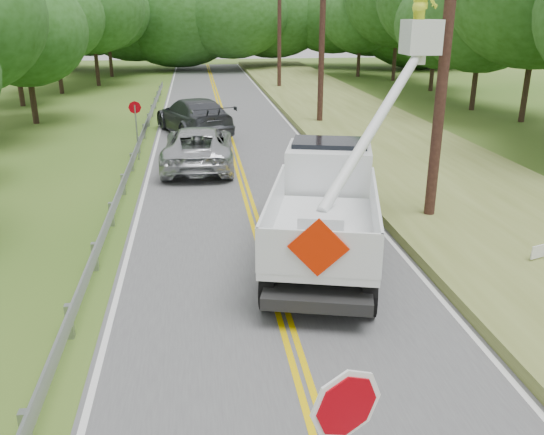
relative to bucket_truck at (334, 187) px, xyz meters
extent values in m
cube|color=#4D4E50|center=(-1.86, 6.11, -1.55)|extent=(7.20, 96.00, 0.02)
cube|color=#E6BB04|center=(-1.96, 6.11, -1.53)|extent=(0.12, 96.00, 0.00)
cube|color=#E6BB04|center=(-1.76, 6.11, -1.53)|extent=(0.12, 96.00, 0.00)
cube|color=silver|center=(-5.31, 6.11, -1.53)|extent=(0.12, 96.00, 0.00)
cube|color=silver|center=(1.59, 6.11, -1.53)|extent=(0.12, 96.00, 0.00)
cube|color=#919498|center=(-5.96, -6.89, -1.21)|extent=(0.12, 0.14, 0.70)
cube|color=#919498|center=(-5.96, -3.89, -1.21)|extent=(0.12, 0.14, 0.70)
cube|color=#919498|center=(-5.96, -0.89, -1.21)|extent=(0.12, 0.14, 0.70)
cube|color=#919498|center=(-5.96, 2.11, -1.21)|extent=(0.12, 0.14, 0.70)
cube|color=#919498|center=(-5.96, 5.11, -1.21)|extent=(0.12, 0.14, 0.70)
cube|color=#919498|center=(-5.96, 8.11, -1.21)|extent=(0.12, 0.14, 0.70)
cube|color=#919498|center=(-5.96, 11.11, -1.21)|extent=(0.12, 0.14, 0.70)
cube|color=#919498|center=(-5.96, 14.11, -1.21)|extent=(0.12, 0.14, 0.70)
cube|color=#919498|center=(-5.96, 17.11, -1.21)|extent=(0.12, 0.14, 0.70)
cube|color=#919498|center=(-5.96, 20.11, -1.21)|extent=(0.12, 0.14, 0.70)
cube|color=#919498|center=(-5.96, 23.11, -1.21)|extent=(0.12, 0.14, 0.70)
cube|color=#919498|center=(-5.96, 26.11, -1.21)|extent=(0.12, 0.14, 0.70)
cube|color=#919498|center=(-5.96, 29.11, -1.21)|extent=(0.12, 0.14, 0.70)
cube|color=#919498|center=(-5.86, 7.11, -0.96)|extent=(0.05, 48.00, 0.34)
cylinder|color=black|center=(3.14, 1.11, 3.44)|extent=(0.30, 0.30, 10.00)
cylinder|color=black|center=(3.14, 16.11, 3.44)|extent=(0.30, 0.30, 10.00)
cylinder|color=black|center=(3.14, 31.11, 3.44)|extent=(0.30, 0.30, 10.00)
cube|color=#5E662D|center=(5.24, 6.11, -1.41)|extent=(7.00, 96.00, 0.30)
cylinder|color=#332319|center=(-12.16, 18.89, -0.14)|extent=(0.32, 0.32, 2.84)
ellipsoid|color=#1F4713|center=(-12.16, 18.89, 3.34)|extent=(6.63, 6.63, 5.84)
cylinder|color=#332319|center=(-14.56, 25.31, -0.29)|extent=(0.32, 0.32, 2.53)
ellipsoid|color=#1F4713|center=(-14.56, 25.31, 2.81)|extent=(5.91, 5.91, 5.20)
cylinder|color=#332319|center=(-13.30, 31.15, 0.03)|extent=(0.32, 0.32, 3.16)
ellipsoid|color=#1F4713|center=(-13.30, 31.15, 3.89)|extent=(7.38, 7.38, 6.50)
cylinder|color=#332319|center=(-11.29, 35.63, 0.26)|extent=(0.32, 0.32, 3.63)
ellipsoid|color=#1F4713|center=(-11.29, 35.63, 4.69)|extent=(8.47, 8.47, 7.45)
cylinder|color=#332319|center=(-11.11, 42.62, 0.14)|extent=(0.32, 0.32, 3.39)
ellipsoid|color=#1F4713|center=(-11.11, 42.62, 4.28)|extent=(7.90, 7.90, 6.95)
cylinder|color=#332319|center=(14.55, 15.77, 0.48)|extent=(0.32, 0.32, 4.07)
cylinder|color=#332319|center=(13.66, 19.94, 0.06)|extent=(0.32, 0.32, 3.24)
ellipsoid|color=#1F4713|center=(13.66, 19.94, 4.02)|extent=(7.55, 7.55, 6.64)
cylinder|color=#332319|center=(13.42, 24.46, -0.10)|extent=(0.32, 0.32, 2.92)
ellipsoid|color=#1F4713|center=(13.42, 24.46, 3.47)|extent=(6.81, 6.81, 5.99)
cylinder|color=#332319|center=(14.67, 28.89, 0.42)|extent=(0.32, 0.32, 3.95)
cylinder|color=#332319|center=(14.07, 35.88, 0.44)|extent=(0.32, 0.32, 3.99)
cylinder|color=#332319|center=(11.87, 39.48, -0.03)|extent=(0.32, 0.32, 3.05)
ellipsoid|color=#1F4713|center=(11.87, 39.48, 3.70)|extent=(7.12, 7.12, 6.27)
ellipsoid|color=#1F4713|center=(-18.89, 50.05, 3.94)|extent=(13.74, 10.31, 10.31)
ellipsoid|color=#1F4713|center=(-14.00, 49.39, 3.94)|extent=(10.96, 8.22, 8.22)
ellipsoid|color=#1F4713|center=(-9.18, 48.52, 3.94)|extent=(12.31, 9.23, 9.23)
ellipsoid|color=#1F4713|center=(-4.84, 48.25, 3.94)|extent=(13.99, 10.49, 10.49)
ellipsoid|color=#1F4713|center=(0.61, 46.51, 3.94)|extent=(11.52, 8.64, 8.64)
ellipsoid|color=#1F4713|center=(5.21, 49.90, 3.94)|extent=(12.13, 9.10, 9.10)
ellipsoid|color=#1F4713|center=(11.66, 49.09, 3.94)|extent=(10.87, 8.15, 8.15)
ellipsoid|color=#1F4713|center=(15.58, 48.19, 3.94)|extent=(11.54, 8.65, 8.65)
ellipsoid|color=#1F4713|center=(20.28, 46.18, 3.94)|extent=(14.70, 11.02, 11.02)
cylinder|color=#A0000A|center=(-2.24, -9.65, 1.03)|extent=(0.69, 0.24, 0.72)
cylinder|color=black|center=(-2.11, -3.28, -1.05)|extent=(0.55, 1.02, 0.98)
cylinder|color=black|center=(-0.14, -3.80, -1.05)|extent=(0.55, 1.02, 0.98)
cylinder|color=black|center=(-1.59, -1.31, -1.05)|extent=(0.55, 1.02, 0.98)
cylinder|color=black|center=(0.38, -1.84, -1.05)|extent=(0.55, 1.02, 0.98)
cylinder|color=black|center=(-0.93, 1.14, -1.05)|extent=(0.55, 1.02, 0.98)
cylinder|color=black|center=(1.03, 0.62, -1.05)|extent=(0.55, 1.02, 0.98)
cube|color=black|center=(-0.52, -1.28, -0.98)|extent=(3.74, 6.83, 0.25)
cube|color=silver|center=(-0.71, -1.97, -0.47)|extent=(3.46, 5.12, 0.22)
cube|color=silver|center=(-1.82, -1.67, 0.04)|extent=(1.26, 4.53, 0.91)
cube|color=silver|center=(0.40, -2.26, 0.04)|extent=(1.26, 4.53, 0.91)
cube|color=silver|center=(-1.30, -4.21, 0.04)|extent=(2.27, 0.66, 0.91)
cube|color=silver|center=(0.18, 1.37, -0.16)|extent=(2.71, 2.45, 1.83)
cube|color=black|center=(0.23, 1.57, 0.50)|extent=(2.30, 1.80, 0.76)
cube|color=silver|center=(-1.00, -3.05, 0.04)|extent=(1.12, 1.12, 0.81)
cube|color=silver|center=(2.44, 1.11, 3.63)|extent=(0.86, 0.86, 0.86)
imported|color=#CCDC28|center=(2.44, 1.11, 4.43)|extent=(0.62, 0.80, 1.65)
cube|color=red|center=(-1.32, -4.28, 0.19)|extent=(1.12, 0.33, 1.15)
imported|color=#B1B4B8|center=(-3.39, 8.37, -0.74)|extent=(2.88, 5.84, 1.59)
imported|color=#3E4047|center=(-3.53, 14.79, -0.64)|extent=(4.34, 6.62, 1.78)
cylinder|color=#919498|center=(-5.86, 9.85, -0.42)|extent=(0.06, 0.06, 2.27)
cylinder|color=#A0000A|center=(-5.86, 9.85, 0.61)|extent=(0.52, 0.08, 0.52)
cube|color=white|center=(4.41, -2.34, -1.05)|extent=(0.44, 0.17, 0.32)
cylinder|color=#919498|center=(4.23, -2.34, -1.33)|extent=(0.02, 0.02, 0.46)
cylinder|color=#919498|center=(4.60, -2.34, -1.33)|extent=(0.02, 0.02, 0.46)
camera|label=1|loc=(-3.43, -13.61, 4.26)|focal=37.41mm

